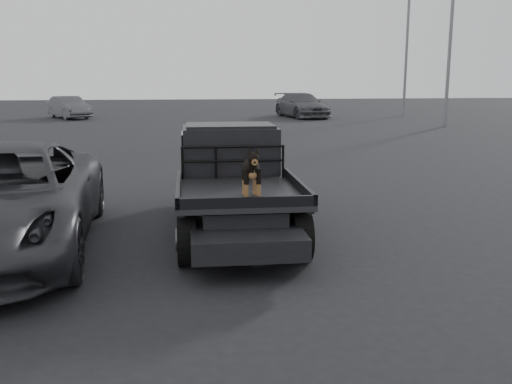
{
  "coord_description": "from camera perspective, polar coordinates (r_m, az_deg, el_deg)",
  "views": [
    {
      "loc": [
        -1.1,
        -7.18,
        2.68
      ],
      "look_at": [
        -0.25,
        -0.14,
        1.23
      ],
      "focal_mm": 40.0,
      "sensor_mm": 36.0,
      "label": 1
    }
  ],
  "objects": [
    {
      "name": "distant_car_a",
      "position": [
        38.65,
        -18.2,
        8.05
      ],
      "size": [
        3.45,
        4.42,
        1.4
      ],
      "primitive_type": "imported",
      "rotation": [
        0.0,
        0.0,
        0.54
      ],
      "color": "#4F4F54",
      "rests_on": "ground"
    },
    {
      "name": "ute_cab",
      "position": [
        10.67,
        -2.63,
        4.44
      ],
      "size": [
        1.72,
        1.3,
        0.88
      ],
      "primitive_type": null,
      "color": "black",
      "rests_on": "flatbed_ute"
    },
    {
      "name": "floodlight_far",
      "position": [
        40.72,
        15.06,
        17.88
      ],
      "size": [
        1.08,
        0.28,
        13.67
      ],
      "color": "slate",
      "rests_on": "ground"
    },
    {
      "name": "headache_rack",
      "position": [
        9.95,
        -2.29,
        2.97
      ],
      "size": [
        1.8,
        0.08,
        0.55
      ],
      "primitive_type": null,
      "color": "black",
      "rests_on": "flatbed_ute"
    },
    {
      "name": "ground",
      "position": [
        7.74,
        1.73,
        -8.68
      ],
      "size": [
        120.0,
        120.0,
        0.0
      ],
      "primitive_type": "plane",
      "color": "black",
      "rests_on": "ground"
    },
    {
      "name": "dog",
      "position": [
        8.33,
        -0.5,
        1.97
      ],
      "size": [
        0.32,
        0.6,
        0.74
      ],
      "primitive_type": null,
      "color": "black",
      "rests_on": "flatbed_ute"
    },
    {
      "name": "flatbed_ute",
      "position": [
        9.89,
        -2.16,
        -1.41
      ],
      "size": [
        2.0,
        5.4,
        0.92
      ],
      "primitive_type": null,
      "color": "black",
      "rests_on": "ground"
    },
    {
      "name": "distant_car_b",
      "position": [
        37.84,
        4.59,
        8.65
      ],
      "size": [
        3.23,
        5.76,
        1.58
      ],
      "primitive_type": "imported",
      "rotation": [
        0.0,
        0.0,
        0.2
      ],
      "color": "#4A4B4F",
      "rests_on": "ground"
    }
  ]
}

